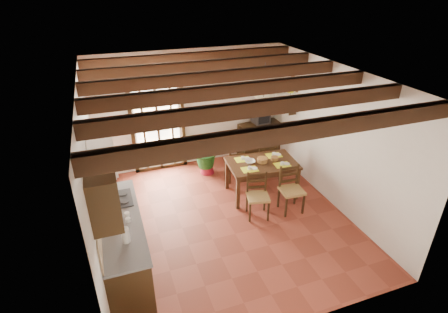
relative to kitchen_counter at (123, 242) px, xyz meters
name	(u,v)px	position (x,y,z in m)	size (l,w,h in m)	color
ground_plane	(226,218)	(1.96, 0.60, -0.47)	(5.00, 5.00, 0.00)	brown
room_shell	(226,133)	(1.96, 0.60, 1.34)	(4.52, 5.02, 2.81)	silver
ceiling_beams	(227,83)	(1.96, 0.60, 2.22)	(4.50, 4.34, 0.20)	black
french_door	(158,123)	(1.16, 3.05, 0.70)	(1.26, 0.11, 2.32)	white
kitchen_counter	(123,242)	(0.00, 0.00, 0.00)	(0.64, 2.25, 1.38)	black
upper_cabinet	(103,194)	(-0.12, -0.70, 1.38)	(0.35, 0.80, 0.70)	black
range_hood	(102,157)	(-0.09, 0.55, 1.26)	(0.38, 0.60, 0.54)	white
counter_items	(118,214)	(0.00, 0.09, 0.49)	(0.50, 1.43, 0.25)	black
dining_table	(262,166)	(2.96, 1.18, 0.20)	(1.48, 1.01, 0.77)	#3C2313
chair_near_left	(257,203)	(2.56, 0.49, -0.19)	(0.50, 0.48, 0.90)	#A68446
chair_near_right	(291,197)	(3.26, 0.44, -0.18)	(0.46, 0.44, 0.94)	#A68446
chair_far_left	(235,168)	(2.67, 1.93, -0.19)	(0.45, 0.43, 0.91)	#A68446
chair_far_right	(264,164)	(3.37, 1.88, -0.17)	(0.47, 0.45, 0.96)	#A68446
table_setting	(262,160)	(2.96, 1.18, 0.34)	(1.03, 0.69, 0.10)	#EDF626
table_bowl	(250,161)	(2.72, 1.25, 0.32)	(0.22, 0.22, 0.05)	white
sideboard	(260,140)	(3.69, 2.83, -0.02)	(1.07, 0.48, 0.91)	black
crt_tv	(261,117)	(3.69, 2.82, 0.62)	(0.41, 0.38, 0.33)	black
fuse_box	(249,89)	(3.46, 3.08, 1.28)	(0.25, 0.03, 0.32)	white
plant_pot	(207,169)	(2.14, 2.43, -0.36)	(0.33, 0.33, 0.20)	maroon
potted_plant	(207,151)	(2.14, 2.43, 0.10)	(1.96, 1.68, 2.18)	#144C19
wall_shelf	(289,107)	(4.10, 2.20, 1.04)	(0.20, 0.42, 0.20)	black
shelf_vase	(290,101)	(4.10, 2.20, 1.18)	(0.15, 0.15, 0.15)	#B2BFB2
shelf_flowers	(290,92)	(4.10, 2.20, 1.38)	(0.14, 0.14, 0.36)	#EDF626
framed_picture	(294,84)	(4.18, 2.20, 1.58)	(0.03, 0.32, 0.32)	brown
pendant_lamp	(263,100)	(2.96, 1.28, 1.60)	(0.36, 0.36, 0.84)	black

